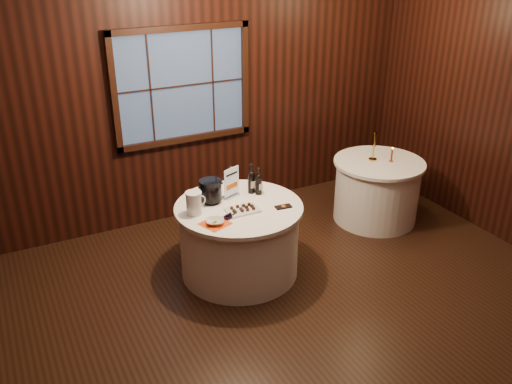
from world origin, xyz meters
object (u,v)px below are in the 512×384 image
grape_bunch (230,217)px  red_candle (392,156)px  sign_stand (231,187)px  brass_candlestick (374,150)px  port_bottle_right (259,183)px  cracker_bowl (215,222)px  side_table (377,190)px  ice_bucket (211,191)px  chocolate_plate (243,209)px  port_bottle_left (251,180)px  glass_pitcher (194,203)px  chocolate_box (283,207)px  main_table (239,239)px

grape_bunch → red_candle: 2.34m
sign_stand → brass_candlestick: brass_candlestick is taller
port_bottle_right → cracker_bowl: (-0.66, -0.39, -0.10)m
cracker_bowl → brass_candlestick: size_ratio=0.47×
brass_candlestick → side_table: bearing=-50.8°
ice_bucket → chocolate_plate: ice_bucket is taller
sign_stand → port_bottle_left: (0.23, -0.00, 0.02)m
port_bottle_left → red_candle: bearing=-2.4°
port_bottle_right → glass_pitcher: size_ratio=1.27×
port_bottle_right → grape_bunch: bearing=-160.6°
port_bottle_right → brass_candlestick: size_ratio=0.83×
port_bottle_right → chocolate_plate: 0.43m
sign_stand → glass_pitcher: bearing=178.5°
sign_stand → red_candle: (2.09, 0.00, -0.04)m
port_bottle_left → chocolate_box: size_ratio=1.96×
port_bottle_right → cracker_bowl: 0.77m
chocolate_plate → chocolate_box: (0.39, -0.11, -0.01)m
main_table → red_candle: 2.17m
ice_bucket → glass_pitcher: 0.29m
chocolate_box → grape_bunch: grape_bunch is taller
glass_pitcher → red_candle: bearing=-4.7°
chocolate_box → brass_candlestick: bearing=25.9°
glass_pitcher → grape_bunch: bearing=-52.1°
chocolate_box → cracker_bowl: cracker_bowl is taller
side_table → chocolate_plate: size_ratio=3.36×
port_bottle_left → cracker_bowl: (-0.61, -0.46, -0.11)m
port_bottle_right → grape_bunch: size_ratio=1.56×
chocolate_plate → cracker_bowl: size_ratio=1.93×
cracker_bowl → grape_bunch: bearing=11.8°
brass_candlestick → glass_pitcher: bearing=-172.3°
red_candle → brass_candlestick: bearing=137.7°
sign_stand → port_bottle_right: (0.28, -0.06, 0.01)m
side_table → red_candle: (0.11, -0.08, 0.45)m
side_table → cracker_bowl: (-2.36, -0.54, 0.41)m
chocolate_plate → cracker_bowl: bearing=-161.3°
side_table → glass_pitcher: glass_pitcher is taller
grape_bunch → brass_candlestick: brass_candlestick is taller
brass_candlestick → cracker_bowl: bearing=-165.3°
port_bottle_right → chocolate_box: (0.07, -0.39, -0.12)m
sign_stand → cracker_bowl: sign_stand is taller
glass_pitcher → brass_candlestick: (2.40, 0.33, 0.01)m
sign_stand → chocolate_plate: 0.36m
cracker_bowl → brass_candlestick: 2.38m
main_table → port_bottle_left: size_ratio=4.02×
main_table → sign_stand: size_ratio=3.84×
port_bottle_right → port_bottle_left: bearing=111.1°
ice_bucket → main_table: bearing=-43.7°
glass_pitcher → brass_candlestick: bearing=-1.0°
chocolate_plate → cracker_bowl: 0.36m
grape_bunch → cracker_bowl: bearing=-168.2°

